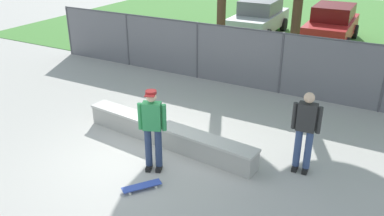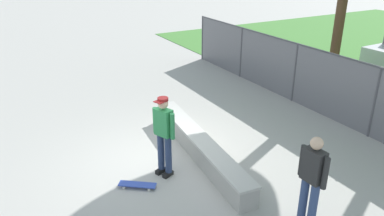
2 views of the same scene
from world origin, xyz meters
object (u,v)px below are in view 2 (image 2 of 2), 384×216
Objects in this scene: concrete_ledge at (199,146)px; bystander at (311,179)px; skateboarder at (164,133)px; skateboard at (137,185)px.

concrete_ledge is 2.61× the size of bystander.
bystander is at bearing 28.06° from skateboarder.
bystander is (3.14, 0.42, 0.74)m from concrete_ledge.
bystander is at bearing 7.66° from concrete_ledge.
skateboarder is at bearing -151.94° from bystander.
skateboarder is 1.23m from skateboard.
skateboard is 0.42× the size of bystander.
skateboard is (0.53, -1.81, -0.19)m from concrete_ledge.
skateboarder is (0.34, -1.07, 0.77)m from concrete_ledge.
concrete_ledge is at bearing -172.34° from bystander.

